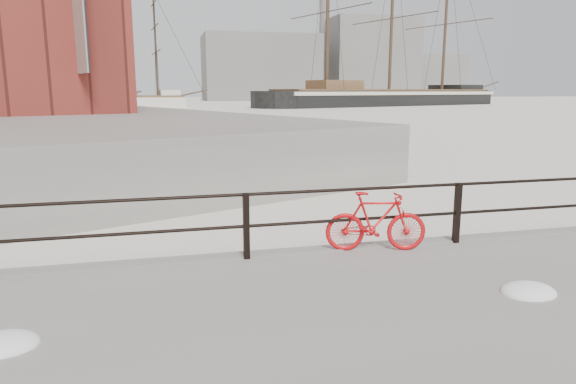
{
  "coord_description": "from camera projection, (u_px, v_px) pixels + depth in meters",
  "views": [
    {
      "loc": [
        -8.15,
        -7.44,
        2.83
      ],
      "look_at": [
        -5.96,
        1.5,
        1.0
      ],
      "focal_mm": 32.0,
      "sensor_mm": 36.0,
      "label": 1
    }
  ],
  "objects": [
    {
      "name": "smokestack",
      "position": [
        324.0,
        27.0,
        157.97
      ],
      "size": [
        2.8,
        2.8,
        44.0
      ],
      "primitive_type": "cylinder",
      "color": "gray",
      "rests_on": "ground"
    },
    {
      "name": "schooner_mid",
      "position": [
        117.0,
        108.0,
        84.5
      ],
      "size": [
        30.35,
        15.52,
        20.95
      ],
      "primitive_type": null,
      "rotation": [
        0.0,
        0.0,
        0.11
      ],
      "color": "beige",
      "rests_on": "ground"
    },
    {
      "name": "bicycle",
      "position": [
        376.0,
        221.0,
        7.98
      ],
      "size": [
        1.58,
        0.56,
        0.95
      ],
      "primitive_type": "imported",
      "rotation": [
        0.0,
        0.0,
        -0.21
      ],
      "color": "red",
      "rests_on": "promenade"
    },
    {
      "name": "industrial_east",
      "position": [
        427.0,
        77.0,
        169.32
      ],
      "size": [
        20.0,
        16.0,
        14.0
      ],
      "primitive_type": "cube",
      "color": "gray",
      "rests_on": "ground"
    },
    {
      "name": "industrial_mid",
      "position": [
        369.0,
        60.0,
        158.2
      ],
      "size": [
        26.0,
        20.0,
        24.0
      ],
      "primitive_type": "cube",
      "color": "gray",
      "rests_on": "ground"
    },
    {
      "name": "barque_black",
      "position": [
        388.0,
        106.0,
        96.93
      ],
      "size": [
        69.07,
        42.82,
        36.77
      ],
      "primitive_type": null,
      "rotation": [
        0.0,
        0.0,
        0.35
      ],
      "color": "black",
      "rests_on": "ground"
    },
    {
      "name": "schooner_left",
      "position": [
        40.0,
        112.0,
        68.02
      ],
      "size": [
        27.73,
        16.9,
        19.48
      ],
      "primitive_type": null,
      "rotation": [
        0.0,
        0.0,
        0.21
      ],
      "color": "silver",
      "rests_on": "ground"
    },
    {
      "name": "industrial_west",
      "position": [
        260.0,
        68.0,
        145.82
      ],
      "size": [
        32.0,
        18.0,
        18.0
      ],
      "primitive_type": "cube",
      "color": "gray",
      "rests_on": "ground"
    }
  ]
}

